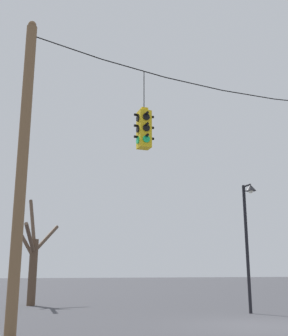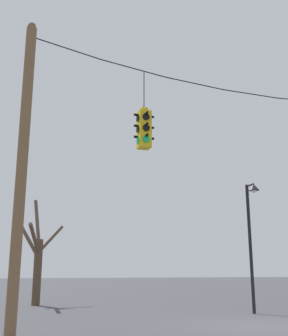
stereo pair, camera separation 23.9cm
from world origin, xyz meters
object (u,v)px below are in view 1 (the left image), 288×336
traffic_light_near_right_pole (144,129)px  bare_tree (33,257)px  utility_pole_left (22,166)px  street_lamp (248,222)px

traffic_light_near_right_pole → bare_tree: (-1.76, 9.91, -3.19)m
utility_pole_left → bare_tree: (1.42, 9.91, -1.84)m
bare_tree → utility_pole_left: bearing=-98.2°
traffic_light_near_right_pole → bare_tree: bearing=100.1°
street_lamp → bare_tree: 9.90m
traffic_light_near_right_pole → street_lamp: (5.36, 3.12, -2.01)m
street_lamp → bare_tree: size_ratio=0.95×
utility_pole_left → traffic_light_near_right_pole: utility_pole_left is taller
traffic_light_near_right_pole → utility_pole_left: bearing=-180.0°
traffic_light_near_right_pole → street_lamp: 6.51m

